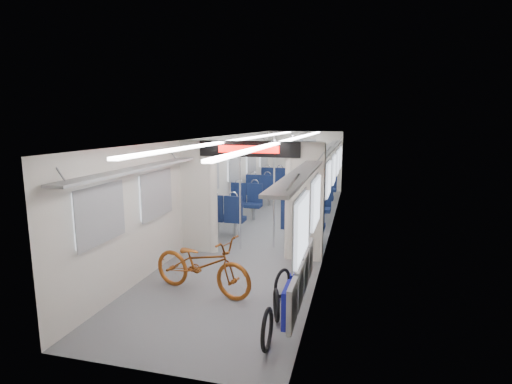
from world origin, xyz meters
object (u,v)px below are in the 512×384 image
at_px(bike_hoop_b, 276,307).
at_px(seat_bay_far_right, 321,190).
at_px(seat_bay_near_left, 236,206).
at_px(seat_bay_near_right, 308,210).
at_px(stanchion_far_right, 292,176).
at_px(bicycle, 202,264).
at_px(seat_bay_far_left, 267,184).
at_px(bike_hoop_c, 282,285).
at_px(flip_bench, 300,278).
at_px(stanchion_far_left, 274,174).
at_px(stanchion_near_right, 274,195).
at_px(stanchion_near_left, 240,196).
at_px(bike_hoop_a, 267,331).

relative_size(bike_hoop_b, seat_bay_far_right, 0.23).
xyz_separation_m(seat_bay_near_left, seat_bay_near_right, (1.87, -0.15, 0.02)).
relative_size(bike_hoop_b, stanchion_far_right, 0.20).
bearing_deg(bicycle, bike_hoop_b, -101.54).
bearing_deg(seat_bay_far_left, bike_hoop_c, -75.44).
height_order(flip_bench, stanchion_far_left, stanchion_far_left).
bearing_deg(seat_bay_near_left, stanchion_far_right, 52.57).
relative_size(flip_bench, bike_hoop_c, 4.65).
distance_m(seat_bay_near_right, stanchion_near_right, 1.56).
xyz_separation_m(bike_hoop_b, bike_hoop_c, (-0.06, 0.75, 0.00)).
relative_size(flip_bench, seat_bay_far_right, 1.10).
relative_size(bicycle, seat_bay_far_right, 0.92).
bearing_deg(bicycle, seat_bay_far_right, 3.89).
distance_m(bicycle, bike_hoop_c, 1.29).
distance_m(bike_hoop_b, stanchion_far_left, 6.78).
distance_m(stanchion_far_left, stanchion_far_right, 0.73).
bearing_deg(flip_bench, bike_hoop_c, 120.49).
distance_m(flip_bench, stanchion_far_right, 6.12).
bearing_deg(seat_bay_far_left, seat_bay_near_left, -90.00).
xyz_separation_m(bike_hoop_c, stanchion_near_right, (-0.64, 2.38, 0.95)).
xyz_separation_m(bike_hoop_c, seat_bay_near_left, (-1.94, 3.86, 0.34)).
height_order(seat_bay_far_left, seat_bay_far_right, seat_bay_far_left).
relative_size(flip_bench, stanchion_far_right, 0.92).
bearing_deg(stanchion_near_left, seat_bay_near_left, 109.88).
height_order(seat_bay_near_left, seat_bay_near_right, seat_bay_near_right).
height_order(seat_bay_near_left, stanchion_near_left, stanchion_near_left).
relative_size(bike_hoop_a, stanchion_far_left, 0.23).
bearing_deg(bike_hoop_c, bike_hoop_b, -85.45).
distance_m(flip_bench, stanchion_near_right, 3.20).
height_order(seat_bay_near_right, stanchion_near_right, stanchion_near_right).
bearing_deg(bicycle, bike_hoop_a, -121.06).
distance_m(seat_bay_near_left, stanchion_near_right, 2.05).
distance_m(seat_bay_near_left, seat_bay_far_left, 3.60).
bearing_deg(stanchion_far_left, seat_bay_near_right, -58.23).
relative_size(seat_bay_far_left, stanchion_far_right, 0.93).
distance_m(seat_bay_far_right, stanchion_far_left, 1.86).
bearing_deg(stanchion_near_left, stanchion_far_right, 80.63).
height_order(flip_bench, stanchion_near_right, stanchion_near_right).
height_order(bike_hoop_c, stanchion_near_left, stanchion_near_left).
bearing_deg(seat_bay_near_right, seat_bay_near_left, 175.34).
bearing_deg(stanchion_near_left, stanchion_far_left, 90.95).
bearing_deg(bicycle, stanchion_far_left, 14.42).
relative_size(seat_bay_near_right, stanchion_near_left, 0.96).
height_order(seat_bay_near_right, stanchion_near_left, stanchion_near_left).
relative_size(bike_hoop_a, bike_hoop_b, 1.16).
height_order(bike_hoop_a, seat_bay_far_left, seat_bay_far_left).
distance_m(bike_hoop_b, bike_hoop_c, 0.76).
height_order(bike_hoop_b, bike_hoop_c, bike_hoop_c).
bearing_deg(seat_bay_far_right, seat_bay_near_right, -90.00).
bearing_deg(bicycle, bike_hoop_c, -70.21).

